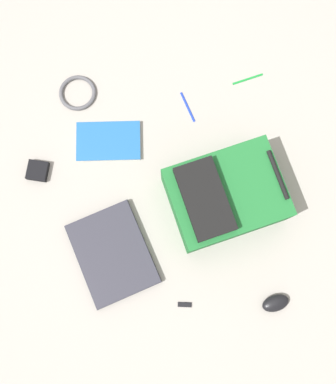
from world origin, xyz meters
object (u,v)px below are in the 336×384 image
backpack (224,196)px  cable_coil (78,93)px  pen_blue (248,79)px  book_red (109,141)px  computer_mouse (276,303)px  usb_stick (185,305)px  laptop (113,254)px  pen_black (188,107)px  earbud_pouch (38,171)px

backpack → cable_coil: (-0.55, -0.48, -0.08)m
pen_blue → book_red: bearing=-75.9°
backpack → computer_mouse: 0.44m
book_red → pen_blue: 0.63m
book_red → computer_mouse: size_ratio=2.71×
backpack → usb_stick: size_ratio=8.46×
cable_coil → usb_stick: 0.95m
laptop → pen_black: 0.66m
pen_blue → usb_stick: bearing=-27.7°
backpack → cable_coil: backpack is taller
laptop → book_red: (-0.44, 0.06, -0.01)m
backpack → pen_black: (-0.40, -0.05, -0.09)m
laptop → usb_stick: (0.24, 0.23, -0.01)m
pen_black → pen_blue: size_ratio=1.03×
backpack → cable_coil: 0.73m
computer_mouse → usb_stick: (-0.06, -0.33, -0.01)m
cable_coil → pen_black: cable_coil is taller
computer_mouse → earbud_pouch: bearing=-136.3°
book_red → backpack: bearing=51.0°
laptop → computer_mouse: computer_mouse is taller
book_red → usb_stick: (0.68, 0.17, -0.01)m
computer_mouse → pen_black: computer_mouse is taller
book_red → pen_blue: (-0.15, 0.61, -0.01)m
laptop → backpack: bearing=105.3°
computer_mouse → cable_coil: (-0.97, -0.59, -0.01)m
pen_blue → earbud_pouch: (0.22, -0.91, 0.01)m
backpack → pen_black: bearing=-172.7°
book_red → computer_mouse: 0.90m
computer_mouse → earbud_pouch: size_ratio=1.31×
pen_blue → backpack: bearing=-24.6°
pen_black → laptop: bearing=-37.5°
cable_coil → earbud_pouch: size_ratio=1.94×
book_red → computer_mouse: computer_mouse is taller
laptop → cable_coil: 0.67m
laptop → cable_coil: bearing=-177.7°
computer_mouse → pen_black: size_ratio=0.76×
book_red → usb_stick: book_red is taller
backpack → book_red: size_ratio=1.59×
laptop → computer_mouse: (0.30, 0.57, 0.00)m
computer_mouse → pen_black: 0.84m
backpack → earbud_pouch: (-0.25, -0.69, -0.08)m
laptop → earbud_pouch: (-0.38, -0.23, -0.00)m
laptop → earbud_pouch: size_ratio=4.99×
earbud_pouch → usb_stick: (0.62, 0.47, -0.01)m
computer_mouse → pen_blue: size_ratio=0.78×
cable_coil → pen_black: 0.45m
computer_mouse → earbud_pouch: 1.05m
backpack → computer_mouse: bearing=14.6°
backpack → computer_mouse: backpack is taller
laptop → book_red: bearing=172.2°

